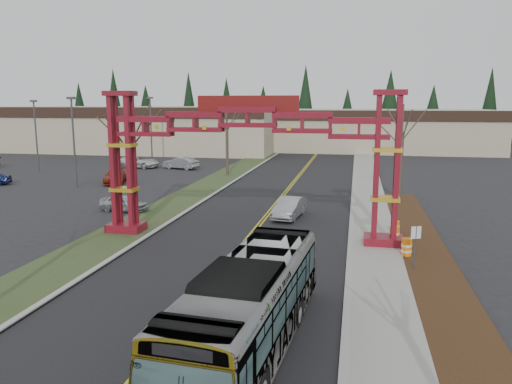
% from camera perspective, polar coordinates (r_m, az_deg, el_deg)
% --- Properties ---
extents(road, '(12.00, 110.00, 0.02)m').
position_cam_1_polar(road, '(37.23, 1.39, -2.52)').
color(road, black).
rests_on(road, ground).
extents(lane_line_left, '(0.12, 100.00, 0.01)m').
position_cam_1_polar(lane_line_left, '(37.24, 1.21, -2.49)').
color(lane_line_left, gold).
rests_on(lane_line_left, road).
extents(lane_line_right, '(0.12, 100.00, 0.01)m').
position_cam_1_polar(lane_line_right, '(37.20, 1.57, -2.51)').
color(lane_line_right, gold).
rests_on(lane_line_right, road).
extents(curb_right, '(0.30, 110.00, 0.15)m').
position_cam_1_polar(curb_right, '(36.68, 10.91, -2.80)').
color(curb_right, '#A4A39F').
rests_on(curb_right, ground).
extents(sidewalk_right, '(2.60, 110.00, 0.14)m').
position_cam_1_polar(sidewalk_right, '(36.70, 13.17, -2.87)').
color(sidewalk_right, gray).
rests_on(sidewalk_right, ground).
extents(landscape_strip, '(2.60, 50.00, 0.12)m').
position_cam_1_polar(landscape_strip, '(22.64, 20.95, -11.58)').
color(landscape_strip, '#311F10').
rests_on(landscape_strip, ground).
extents(grass_median, '(4.00, 110.00, 0.08)m').
position_cam_1_polar(grass_median, '(39.37, -10.16, -1.93)').
color(grass_median, '#314120').
rests_on(grass_median, ground).
extents(curb_left, '(0.30, 110.00, 0.15)m').
position_cam_1_polar(curb_left, '(38.73, -7.61, -2.01)').
color(curb_left, '#A4A39F').
rests_on(curb_left, ground).
extents(gateway_arch, '(18.20, 1.60, 8.90)m').
position_cam_1_polar(gateway_arch, '(29.53, -0.94, 5.89)').
color(gateway_arch, maroon).
rests_on(gateway_arch, ground).
extents(retail_building_west, '(46.00, 22.30, 7.50)m').
position_cam_1_polar(retail_building_west, '(90.45, -12.36, 7.13)').
color(retail_building_west, '#B6AA8B').
rests_on(retail_building_west, ground).
extents(retail_building_east, '(38.00, 20.30, 7.00)m').
position_cam_1_polar(retail_building_east, '(90.92, 13.83, 6.93)').
color(retail_building_east, '#B6AA8B').
rests_on(retail_building_east, ground).
extents(conifer_treeline, '(116.10, 5.60, 13.00)m').
position_cam_1_polar(conifer_treeline, '(102.96, 8.15, 9.12)').
color(conifer_treeline, black).
rests_on(conifer_treeline, ground).
extents(transit_bus, '(3.51, 11.39, 3.13)m').
position_cam_1_polar(transit_bus, '(16.91, -0.73, -12.90)').
color(transit_bus, '#ABAEB3').
rests_on(transit_bus, ground).
extents(silver_sedan, '(2.10, 4.59, 1.46)m').
position_cam_1_polar(silver_sedan, '(35.98, 3.81, -1.82)').
color(silver_sedan, '#A5A8AD').
rests_on(silver_sedan, ground).
extents(parked_car_near_a, '(3.94, 2.05, 1.28)m').
position_cam_1_polar(parked_car_near_a, '(39.41, -14.87, -1.22)').
color(parked_car_near_a, '#B5B6BD').
rests_on(parked_car_near_a, ground).
extents(parked_car_mid_a, '(3.47, 5.23, 1.41)m').
position_cam_1_polar(parked_car_mid_a, '(53.51, -15.78, 1.75)').
color(parked_car_mid_a, maroon).
rests_on(parked_car_mid_a, ground).
extents(parked_car_far_a, '(4.84, 2.78, 1.51)m').
position_cam_1_polar(parked_car_far_a, '(63.19, -8.58, 3.30)').
color(parked_car_far_a, '#A2A5A9').
rests_on(parked_car_far_a, ground).
extents(parked_car_far_b, '(5.68, 3.08, 1.51)m').
position_cam_1_polar(parked_car_far_b, '(65.58, -13.34, 3.39)').
color(parked_car_far_b, white).
rests_on(parked_car_far_b, ground).
extents(bare_tree_median_mid, '(3.50, 3.50, 8.18)m').
position_cam_1_polar(bare_tree_median_mid, '(33.43, -14.02, 5.84)').
color(bare_tree_median_mid, '#382D26').
rests_on(bare_tree_median_mid, ground).
extents(bare_tree_median_far, '(3.23, 3.23, 7.77)m').
position_cam_1_polar(bare_tree_median_far, '(56.29, -3.34, 7.53)').
color(bare_tree_median_far, '#382D26').
rests_on(bare_tree_median_far, ground).
extents(bare_tree_right_far, '(3.50, 3.50, 8.10)m').
position_cam_1_polar(bare_tree_right_far, '(43.56, 16.38, 6.56)').
color(bare_tree_right_far, '#382D26').
rests_on(bare_tree_right_far, ground).
extents(light_pole_near, '(0.76, 0.38, 8.75)m').
position_cam_1_polar(light_pole_near, '(51.58, -20.14, 6.08)').
color(light_pole_near, '#3F3F44').
rests_on(light_pole_near, ground).
extents(light_pole_mid, '(0.74, 0.37, 8.50)m').
position_cam_1_polar(light_pole_mid, '(64.90, -23.87, 6.42)').
color(light_pole_mid, '#3F3F44').
rests_on(light_pole_mid, ground).
extents(light_pole_far, '(0.78, 0.39, 8.97)m').
position_cam_1_polar(light_pole_far, '(70.73, -11.92, 7.52)').
color(light_pole_far, '#3F3F44').
rests_on(light_pole_far, ground).
extents(street_sign, '(0.49, 0.22, 2.25)m').
position_cam_1_polar(street_sign, '(25.70, 17.79, -5.14)').
color(street_sign, '#3F3F44').
rests_on(street_sign, ground).
extents(barrel_south, '(0.57, 0.57, 1.05)m').
position_cam_1_polar(barrel_south, '(28.03, 16.81, -6.14)').
color(barrel_south, orange).
rests_on(barrel_south, ground).
extents(barrel_mid, '(0.57, 0.57, 1.05)m').
position_cam_1_polar(barrel_mid, '(30.28, 15.55, -4.87)').
color(barrel_mid, orange).
rests_on(barrel_mid, ground).
extents(barrel_north, '(0.50, 0.50, 0.92)m').
position_cam_1_polar(barrel_north, '(32.47, 15.65, -3.99)').
color(barrel_north, orange).
rests_on(barrel_north, ground).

